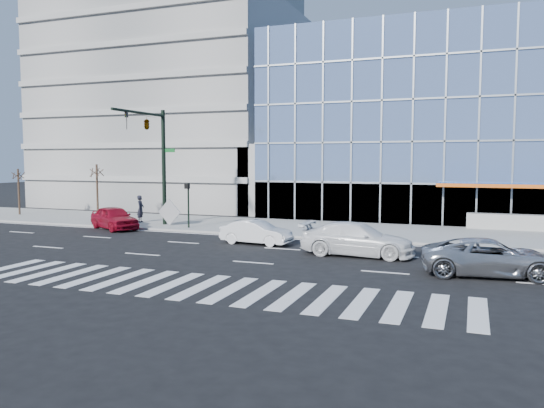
{
  "coord_description": "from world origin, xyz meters",
  "views": [
    {
      "loc": [
        9.34,
        -26.12,
        4.72
      ],
      "look_at": [
        -1.73,
        3.0,
        2.1
      ],
      "focal_mm": 35.0,
      "sensor_mm": 36.0,
      "label": 1
    }
  ],
  "objects_px": {
    "street_tree_near": "(97,172)",
    "street_tree_far": "(18,175)",
    "pedestrian": "(141,209)",
    "white_sedan": "(256,232)",
    "tilted_panel": "(169,212)",
    "red_sedan": "(114,218)",
    "traffic_signal": "(152,138)",
    "white_suv": "(357,239)",
    "silver_suv": "(491,257)",
    "ped_signal_post": "(188,198)"
  },
  "relations": [
    {
      "from": "street_tree_near",
      "to": "white_sedan",
      "type": "bearing_deg",
      "value": -22.02
    },
    {
      "from": "street_tree_far",
      "to": "white_suv",
      "type": "relative_size",
      "value": 0.69
    },
    {
      "from": "traffic_signal",
      "to": "white_suv",
      "type": "distance_m",
      "value": 16.8
    },
    {
      "from": "street_tree_near",
      "to": "pedestrian",
      "type": "xyz_separation_m",
      "value": [
        4.7,
        -1.08,
        -2.65
      ]
    },
    {
      "from": "street_tree_far",
      "to": "silver_suv",
      "type": "height_order",
      "value": "street_tree_far"
    },
    {
      "from": "silver_suv",
      "to": "white_sedan",
      "type": "bearing_deg",
      "value": 63.89
    },
    {
      "from": "white_sedan",
      "to": "pedestrian",
      "type": "height_order",
      "value": "pedestrian"
    },
    {
      "from": "street_tree_near",
      "to": "pedestrian",
      "type": "distance_m",
      "value": 5.5
    },
    {
      "from": "street_tree_far",
      "to": "traffic_signal",
      "type": "bearing_deg",
      "value": -11.05
    },
    {
      "from": "white_suv",
      "to": "tilted_panel",
      "type": "relative_size",
      "value": 4.29
    },
    {
      "from": "street_tree_far",
      "to": "tilted_panel",
      "type": "distance_m",
      "value": 15.9
    },
    {
      "from": "street_tree_near",
      "to": "street_tree_far",
      "type": "relative_size",
      "value": 1.09
    },
    {
      "from": "street_tree_near",
      "to": "tilted_panel",
      "type": "height_order",
      "value": "street_tree_near"
    },
    {
      "from": "silver_suv",
      "to": "red_sedan",
      "type": "xyz_separation_m",
      "value": [
        -23.44,
        6.55,
        0.03
      ]
    },
    {
      "from": "traffic_signal",
      "to": "white_sedan",
      "type": "bearing_deg",
      "value": -21.48
    },
    {
      "from": "ped_signal_post",
      "to": "street_tree_far",
      "type": "height_order",
      "value": "street_tree_far"
    },
    {
      "from": "ped_signal_post",
      "to": "silver_suv",
      "type": "height_order",
      "value": "ped_signal_post"
    },
    {
      "from": "ped_signal_post",
      "to": "pedestrian",
      "type": "bearing_deg",
      "value": 162.87
    },
    {
      "from": "ped_signal_post",
      "to": "white_suv",
      "type": "height_order",
      "value": "ped_signal_post"
    },
    {
      "from": "silver_suv",
      "to": "tilted_panel",
      "type": "xyz_separation_m",
      "value": [
        -20.48,
        8.76,
        0.32
      ]
    },
    {
      "from": "silver_suv",
      "to": "pedestrian",
      "type": "relative_size",
      "value": 2.76
    },
    {
      "from": "street_tree_far",
      "to": "silver_suv",
      "type": "distance_m",
      "value": 37.72
    },
    {
      "from": "ped_signal_post",
      "to": "tilted_panel",
      "type": "xyz_separation_m",
      "value": [
        -1.89,
        0.69,
        -1.07
      ]
    },
    {
      "from": "white_suv",
      "to": "white_sedan",
      "type": "height_order",
      "value": "white_suv"
    },
    {
      "from": "ped_signal_post",
      "to": "silver_suv",
      "type": "bearing_deg",
      "value": -23.44
    },
    {
      "from": "ped_signal_post",
      "to": "silver_suv",
      "type": "relative_size",
      "value": 0.55
    },
    {
      "from": "white_suv",
      "to": "white_sedan",
      "type": "relative_size",
      "value": 1.38
    },
    {
      "from": "street_tree_far",
      "to": "pedestrian",
      "type": "height_order",
      "value": "street_tree_far"
    },
    {
      "from": "silver_suv",
      "to": "pedestrian",
      "type": "xyz_separation_m",
      "value": [
        -23.4,
        9.54,
        0.38
      ]
    },
    {
      "from": "ped_signal_post",
      "to": "street_tree_near",
      "type": "bearing_deg",
      "value": 164.94
    },
    {
      "from": "street_tree_far",
      "to": "pedestrian",
      "type": "bearing_deg",
      "value": -4.84
    },
    {
      "from": "traffic_signal",
      "to": "tilted_panel",
      "type": "height_order",
      "value": "traffic_signal"
    },
    {
      "from": "street_tree_near",
      "to": "pedestrian",
      "type": "relative_size",
      "value": 2.15
    },
    {
      "from": "ped_signal_post",
      "to": "tilted_panel",
      "type": "relative_size",
      "value": 2.31
    },
    {
      "from": "white_suv",
      "to": "traffic_signal",
      "type": "bearing_deg",
      "value": 72.28
    },
    {
      "from": "traffic_signal",
      "to": "red_sedan",
      "type": "xyz_separation_m",
      "value": [
        -2.34,
        -1.14,
        -5.38
      ]
    },
    {
      "from": "traffic_signal",
      "to": "street_tree_far",
      "type": "bearing_deg",
      "value": 168.95
    },
    {
      "from": "tilted_panel",
      "to": "silver_suv",
      "type": "bearing_deg",
      "value": -20.25
    },
    {
      "from": "red_sedan",
      "to": "white_suv",
      "type": "bearing_deg",
      "value": -73.49
    },
    {
      "from": "red_sedan",
      "to": "silver_suv",
      "type": "bearing_deg",
      "value": -76.4
    },
    {
      "from": "street_tree_near",
      "to": "tilted_panel",
      "type": "distance_m",
      "value": 8.29
    },
    {
      "from": "street_tree_near",
      "to": "street_tree_far",
      "type": "xyz_separation_m",
      "value": [
        -8.0,
        0.0,
        -0.33
      ]
    },
    {
      "from": "ped_signal_post",
      "to": "street_tree_near",
      "type": "distance_m",
      "value": 9.97
    },
    {
      "from": "street_tree_near",
      "to": "white_sedan",
      "type": "relative_size",
      "value": 1.05
    },
    {
      "from": "white_suv",
      "to": "pedestrian",
      "type": "bearing_deg",
      "value": 69.15
    },
    {
      "from": "street_tree_near",
      "to": "red_sedan",
      "type": "xyz_separation_m",
      "value": [
        4.66,
        -4.07,
        -2.99
      ]
    },
    {
      "from": "ped_signal_post",
      "to": "street_tree_near",
      "type": "relative_size",
      "value": 0.71
    },
    {
      "from": "tilted_panel",
      "to": "red_sedan",
      "type": "bearing_deg",
      "value": -140.39
    },
    {
      "from": "white_suv",
      "to": "street_tree_near",
      "type": "bearing_deg",
      "value": 70.94
    },
    {
      "from": "white_sedan",
      "to": "street_tree_far",
      "type": "bearing_deg",
      "value": 79.51
    }
  ]
}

